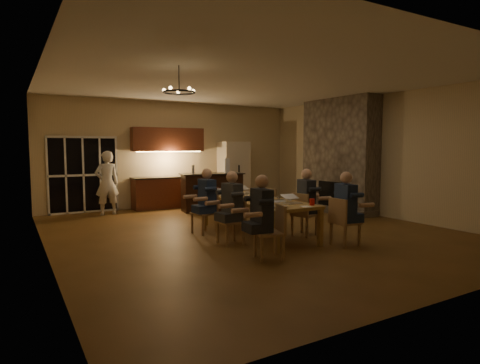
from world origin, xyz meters
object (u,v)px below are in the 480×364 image
object	(u,v)px
redcup_mid	(231,195)
chair_left_near	(269,232)
laptop_f	(244,189)
bar_bottle	(193,169)
dining_table	(256,217)
chandelier	(179,92)
chair_right_mid	(304,214)
plate_near	(285,200)
can_silver	(278,199)
chair_left_far	(204,212)
mug_back	(222,193)
laptop_b	(293,198)
standing_person	(107,183)
person_left_far	(207,201)
mug_mid	(247,194)
laptop_c	(242,194)
bar_island	(212,192)
can_cola	(218,190)
plate_left	(267,205)
mug_front	(265,200)
person_left_near	(262,217)
laptop_a	(277,200)
chair_right_near	(345,222)
person_left_mid	(232,208)
can_right	(263,193)
person_right_mid	(306,202)
refrigerator	(234,172)
chair_left_mid	(231,221)
chair_right_far	(274,207)
bar_blender	(227,166)
plate_far	(253,194)
redcup_far	(229,189)

from	to	relation	value
redcup_mid	chair_left_near	bearing A→B (deg)	-102.04
laptop_f	bar_bottle	size ratio (longest dim) A/B	1.33
dining_table	chandelier	distance (m)	3.08
chair_right_mid	plate_near	size ratio (longest dim) A/B	3.62
laptop_f	can_silver	xyz separation A→B (m)	(-0.21, -1.66, -0.05)
chair_left_far	mug_back	size ratio (longest dim) A/B	8.90
laptop_b	standing_person	bearing A→B (deg)	114.47
chair_left_near	person_left_far	world-z (taller)	person_left_far
mug_mid	laptop_c	bearing A→B (deg)	-131.31
bar_island	redcup_mid	world-z (taller)	bar_island
plate_near	bar_bottle	bearing A→B (deg)	94.27
can_cola	plate_left	bearing A→B (deg)	-93.80
mug_front	person_left_far	bearing A→B (deg)	123.46
person_left_near	laptop_b	world-z (taller)	person_left_near
laptop_a	chair_right_mid	bearing A→B (deg)	-136.69
chair_right_near	laptop_f	size ratio (longest dim) A/B	2.78
standing_person	laptop_f	world-z (taller)	standing_person
chair_left_far	standing_person	xyz separation A→B (m)	(-1.26, 3.45, 0.42)
bar_island	person_left_mid	xyz separation A→B (m)	(-1.45, -3.79, 0.15)
can_right	person_left_mid	bearing A→B (deg)	-146.50
person_right_mid	plate_near	distance (m)	0.55
chair_left_far	can_right	size ratio (longest dim) A/B	7.42
refrigerator	standing_person	bearing A→B (deg)	-175.35
chair_left_mid	standing_person	xyz separation A→B (m)	(-1.28, 4.58, 0.42)
chair_right_far	person_right_mid	size ratio (longest dim) A/B	0.64
person_left_near	laptop_a	world-z (taller)	person_left_near
chair_left_mid	chair_right_near	size ratio (longest dim) A/B	1.00
person_right_mid	laptop_c	xyz separation A→B (m)	(-1.21, 0.59, 0.17)
person_right_mid	dining_table	bearing A→B (deg)	70.68
laptop_a	chair_right_near	bearing A→B (deg)	173.23
can_silver	can_right	xyz separation A→B (m)	(0.32, 1.02, 0.00)
refrigerator	chair_right_mid	bearing A→B (deg)	-102.83
chair_right_far	can_silver	xyz separation A→B (m)	(-0.77, -1.22, 0.37)
laptop_c	bar_blender	distance (m)	3.45
chair_right_far	can_cola	size ratio (longest dim) A/B	7.42
chair_left_far	bar_island	bearing A→B (deg)	136.27
person_left_near	bar_bottle	distance (m)	5.08
person_left_far	can_right	xyz separation A→B (m)	(1.24, -0.26, 0.12)
plate_left	mug_back	bearing A→B (deg)	92.21
plate_far	bar_blender	world-z (taller)	bar_blender
chair_right_near	redcup_mid	distance (m)	2.45
chair_right_far	person_left_mid	world-z (taller)	person_left_mid
dining_table	bar_bottle	bearing A→B (deg)	88.97
laptop_b	plate_far	xyz separation A→B (m)	(0.13, 1.64, -0.10)
laptop_b	laptop_f	distance (m)	1.91
chair_left_far	plate_far	bearing A→B (deg)	77.91
dining_table	laptop_f	size ratio (longest dim) A/B	9.31
laptop_f	can_cola	distance (m)	0.64
mug_back	redcup_far	distance (m)	0.77
laptop_c	plate_near	distance (m)	0.90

